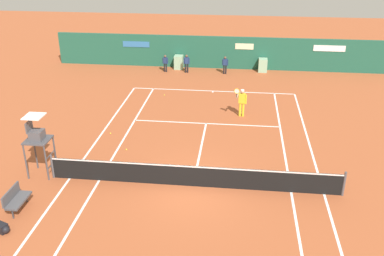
{
  "coord_description": "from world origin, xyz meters",
  "views": [
    {
      "loc": [
        1.7,
        -15.06,
        9.6
      ],
      "look_at": [
        -0.5,
        3.99,
        0.8
      ],
      "focal_mm": 40.21,
      "sensor_mm": 36.0,
      "label": 1
    }
  ],
  "objects_px": {
    "ball_kid_right_post": "(225,64)",
    "tennis_ball_by_sideline": "(111,133)",
    "player_on_baseline": "(242,100)",
    "ball_kid_centre_post": "(165,62)",
    "tennis_ball_near_service_line": "(126,149)",
    "player_bench": "(16,198)",
    "umpire_chair": "(37,137)",
    "tennis_ball_mid_court": "(164,95)",
    "ball_kid_left_post": "(187,62)"
  },
  "relations": [
    {
      "from": "ball_kid_centre_post",
      "to": "tennis_ball_mid_court",
      "type": "relative_size",
      "value": 18.87
    },
    {
      "from": "player_on_baseline",
      "to": "ball_kid_right_post",
      "type": "distance_m",
      "value": 8.02
    },
    {
      "from": "player_bench",
      "to": "tennis_ball_by_sideline",
      "type": "relative_size",
      "value": 18.19
    },
    {
      "from": "tennis_ball_by_sideline",
      "to": "umpire_chair",
      "type": "bearing_deg",
      "value": -112.51
    },
    {
      "from": "tennis_ball_mid_court",
      "to": "ball_kid_centre_post",
      "type": "bearing_deg",
      "value": 98.98
    },
    {
      "from": "tennis_ball_mid_court",
      "to": "tennis_ball_near_service_line",
      "type": "xyz_separation_m",
      "value": [
        -0.52,
        -7.67,
        0.0
      ]
    },
    {
      "from": "player_on_baseline",
      "to": "ball_kid_left_post",
      "type": "bearing_deg",
      "value": -53.13
    },
    {
      "from": "ball_kid_centre_post",
      "to": "tennis_ball_by_sideline",
      "type": "bearing_deg",
      "value": 95.51
    },
    {
      "from": "player_bench",
      "to": "ball_kid_left_post",
      "type": "xyz_separation_m",
      "value": [
        4.17,
        17.96,
        0.27
      ]
    },
    {
      "from": "player_bench",
      "to": "ball_kid_left_post",
      "type": "distance_m",
      "value": 18.44
    },
    {
      "from": "ball_kid_right_post",
      "to": "tennis_ball_mid_court",
      "type": "relative_size",
      "value": 19.38
    },
    {
      "from": "ball_kid_right_post",
      "to": "tennis_ball_near_service_line",
      "type": "height_order",
      "value": "ball_kid_right_post"
    },
    {
      "from": "ball_kid_centre_post",
      "to": "umpire_chair",
      "type": "bearing_deg",
      "value": 90.43
    },
    {
      "from": "tennis_ball_near_service_line",
      "to": "player_bench",
      "type": "bearing_deg",
      "value": -118.59
    },
    {
      "from": "ball_kid_centre_post",
      "to": "tennis_ball_mid_court",
      "type": "xyz_separation_m",
      "value": [
        0.8,
        -5.06,
        -0.71
      ]
    },
    {
      "from": "ball_kid_right_post",
      "to": "player_bench",
      "type": "bearing_deg",
      "value": 73.53
    },
    {
      "from": "umpire_chair",
      "to": "ball_kid_right_post",
      "type": "height_order",
      "value": "umpire_chair"
    },
    {
      "from": "player_bench",
      "to": "umpire_chair",
      "type": "bearing_deg",
      "value": -176.03
    },
    {
      "from": "ball_kid_right_post",
      "to": "tennis_ball_mid_court",
      "type": "bearing_deg",
      "value": 59.1
    },
    {
      "from": "ball_kid_left_post",
      "to": "tennis_ball_near_service_line",
      "type": "height_order",
      "value": "ball_kid_left_post"
    },
    {
      "from": "umpire_chair",
      "to": "player_bench",
      "type": "bearing_deg",
      "value": 3.97
    },
    {
      "from": "player_on_baseline",
      "to": "ball_kid_centre_post",
      "type": "relative_size",
      "value": 1.42
    },
    {
      "from": "ball_kid_right_post",
      "to": "tennis_ball_by_sideline",
      "type": "xyz_separation_m",
      "value": [
        -5.43,
        -11.06,
        -0.73
      ]
    },
    {
      "from": "ball_kid_centre_post",
      "to": "tennis_ball_by_sideline",
      "type": "distance_m",
      "value": 11.12
    },
    {
      "from": "umpire_chair",
      "to": "player_on_baseline",
      "type": "relative_size",
      "value": 1.5
    },
    {
      "from": "player_on_baseline",
      "to": "ball_kid_centre_post",
      "type": "bearing_deg",
      "value": -44.79
    },
    {
      "from": "umpire_chair",
      "to": "ball_kid_left_post",
      "type": "xyz_separation_m",
      "value": [
        4.35,
        15.31,
        -0.99
      ]
    },
    {
      "from": "player_on_baseline",
      "to": "ball_kid_right_post",
      "type": "height_order",
      "value": "player_on_baseline"
    },
    {
      "from": "player_on_baseline",
      "to": "ball_kid_centre_post",
      "type": "xyz_separation_m",
      "value": [
        -5.73,
        7.91,
        -0.23
      ]
    },
    {
      "from": "player_bench",
      "to": "ball_kid_centre_post",
      "type": "distance_m",
      "value": 18.14
    },
    {
      "from": "ball_kid_right_post",
      "to": "umpire_chair",
      "type": "bearing_deg",
      "value": 69.69
    },
    {
      "from": "tennis_ball_near_service_line",
      "to": "tennis_ball_mid_court",
      "type": "bearing_deg",
      "value": 86.12
    },
    {
      "from": "umpire_chair",
      "to": "ball_kid_centre_post",
      "type": "distance_m",
      "value": 15.59
    },
    {
      "from": "umpire_chair",
      "to": "player_on_baseline",
      "type": "distance_m",
      "value": 11.29
    },
    {
      "from": "ball_kid_left_post",
      "to": "tennis_ball_by_sideline",
      "type": "distance_m",
      "value": 11.38
    },
    {
      "from": "ball_kid_centre_post",
      "to": "tennis_ball_by_sideline",
      "type": "xyz_separation_m",
      "value": [
        -0.99,
        -11.06,
        -0.71
      ]
    },
    {
      "from": "ball_kid_left_post",
      "to": "ball_kid_centre_post",
      "type": "height_order",
      "value": "ball_kid_left_post"
    },
    {
      "from": "umpire_chair",
      "to": "tennis_ball_mid_court",
      "type": "bearing_deg",
      "value": 160.89
    },
    {
      "from": "ball_kid_centre_post",
      "to": "tennis_ball_mid_court",
      "type": "bearing_deg",
      "value": 109.61
    },
    {
      "from": "tennis_ball_by_sideline",
      "to": "player_bench",
      "type": "bearing_deg",
      "value": -102.9
    },
    {
      "from": "ball_kid_centre_post",
      "to": "tennis_ball_mid_court",
      "type": "distance_m",
      "value": 5.17
    },
    {
      "from": "ball_kid_centre_post",
      "to": "tennis_ball_mid_court",
      "type": "height_order",
      "value": "ball_kid_centre_post"
    },
    {
      "from": "player_bench",
      "to": "tennis_ball_near_service_line",
      "type": "distance_m",
      "value": 5.98
    },
    {
      "from": "umpire_chair",
      "to": "player_bench",
      "type": "xyz_separation_m",
      "value": [
        0.18,
        -2.64,
        -1.27
      ]
    },
    {
      "from": "player_on_baseline",
      "to": "tennis_ball_near_service_line",
      "type": "distance_m",
      "value": 7.33
    },
    {
      "from": "ball_kid_right_post",
      "to": "ball_kid_centre_post",
      "type": "bearing_deg",
      "value": 4.86
    },
    {
      "from": "umpire_chair",
      "to": "tennis_ball_by_sideline",
      "type": "xyz_separation_m",
      "value": [
        1.76,
        4.26,
        -1.74
      ]
    },
    {
      "from": "player_bench",
      "to": "tennis_ball_near_service_line",
      "type": "xyz_separation_m",
      "value": [
        2.85,
        5.23,
        -0.47
      ]
    },
    {
      "from": "ball_kid_right_post",
      "to": "tennis_ball_near_service_line",
      "type": "xyz_separation_m",
      "value": [
        -4.16,
        -12.73,
        -0.73
      ]
    },
    {
      "from": "player_bench",
      "to": "ball_kid_left_post",
      "type": "bearing_deg",
      "value": 166.93
    }
  ]
}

